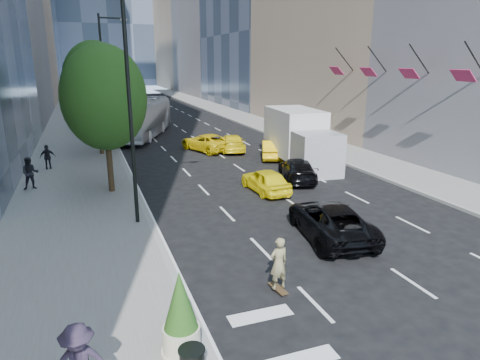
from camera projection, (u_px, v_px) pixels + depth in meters
name	position (u px, v px, depth m)	size (l,w,h in m)	color
ground	(320.00, 239.00, 16.74)	(160.00, 160.00, 0.00)	black
sidewalk_left	(77.00, 133.00, 40.87)	(6.00, 120.00, 0.15)	slate
sidewalk_right	(260.00, 123.00, 47.16)	(4.00, 120.00, 0.15)	slate
lamp_near	(133.00, 85.00, 16.70)	(2.13, 0.22, 10.00)	black
lamp_far	(106.00, 73.00, 32.97)	(2.13, 0.22, 10.00)	black
tree_near	(104.00, 98.00, 21.15)	(4.20, 4.20, 7.46)	black
tree_mid	(96.00, 82.00, 30.10)	(4.50, 4.50, 7.99)	black
tree_far	(91.00, 83.00, 42.04)	(3.90, 3.90, 6.92)	black
traffic_signal	(97.00, 83.00, 49.65)	(2.48, 0.53, 5.20)	black
facade_flags	(389.00, 70.00, 27.64)	(1.85, 13.30, 2.05)	black
skateboarder	(279.00, 267.00, 12.75)	(0.60, 0.39, 1.64)	olive
black_sedan_lincoln	(330.00, 220.00, 16.80)	(2.30, 4.98, 1.38)	black
black_sedan_mercedes	(297.00, 169.00, 24.85)	(1.81, 4.46, 1.29)	black
taxi_a	(266.00, 180.00, 22.61)	(1.50, 3.72, 1.27)	#FFE80D
taxi_b	(272.00, 149.00, 30.52)	(1.41, 4.04, 1.33)	yellow
taxi_c	(206.00, 142.00, 33.01)	(2.19, 4.75, 1.32)	yellow
taxi_d	(232.00, 143.00, 32.97)	(1.76, 4.34, 1.26)	yellow
city_bus	(142.00, 118.00, 38.95)	(2.85, 12.19, 3.39)	silver
box_truck	(300.00, 138.00, 28.17)	(3.50, 7.81, 3.62)	silver
pedestrian_a	(30.00, 173.00, 22.54)	(0.84, 0.66, 1.73)	black
pedestrian_b	(48.00, 157.00, 26.76)	(0.91, 0.38, 1.55)	black
planter_shrub	(181.00, 316.00, 9.72)	(0.88, 0.88, 2.10)	beige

